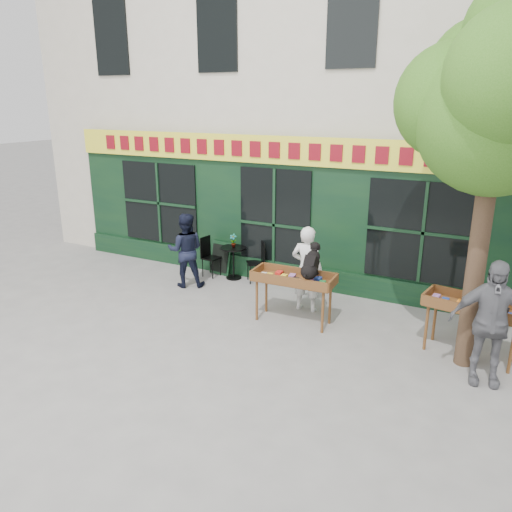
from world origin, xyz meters
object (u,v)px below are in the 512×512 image
at_px(dog, 311,260).
at_px(man_right, 490,323).
at_px(man_left, 186,250).
at_px(bistro_table, 233,256).
at_px(woman, 307,269).
at_px(book_cart_center, 294,281).
at_px(book_cart_right, 474,309).

relative_size(dog, man_right, 0.32).
relative_size(man_right, man_left, 1.14).
xyz_separation_m(dog, bistro_table, (-2.54, 1.62, -0.75)).
distance_m(woman, bistro_table, 2.40).
bearing_deg(bistro_table, dog, -32.55).
distance_m(woman, man_right, 3.58).
bearing_deg(woman, book_cart_center, 87.89).
relative_size(woman, man_left, 1.03).
relative_size(woman, bistro_table, 2.26).
xyz_separation_m(bistro_table, man_left, (-0.70, -0.90, 0.29)).
bearing_deg(book_cart_center, man_left, 164.80).
relative_size(book_cart_right, bistro_table, 2.08).
height_order(woman, book_cart_right, woman).
bearing_deg(book_cart_right, man_right, -62.07).
bearing_deg(man_left, dog, 138.46).
xyz_separation_m(woman, bistro_table, (-2.19, 0.92, -0.31)).
distance_m(dog, man_left, 3.35).
bearing_deg(bistro_table, book_cart_center, -35.66).
distance_m(book_cart_center, man_left, 2.97).
bearing_deg(man_right, dog, 158.16).
bearing_deg(book_cart_center, bistro_table, 142.22).
xyz_separation_m(dog, book_cart_right, (2.73, 0.17, -0.47)).
bearing_deg(book_cart_right, man_left, -176.10).
bearing_deg(book_cart_center, man_right, -12.86).
bearing_deg(man_right, book_cart_right, 97.93).
xyz_separation_m(book_cart_center, bistro_table, (-2.19, 1.57, -0.28)).
bearing_deg(man_left, woman, 150.59).
height_order(bistro_table, man_left, man_left).
distance_m(man_right, man_left, 6.37).
relative_size(dog, bistro_table, 0.79).
bearing_deg(dog, man_right, -13.17).
bearing_deg(book_cart_right, dog, -167.31).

